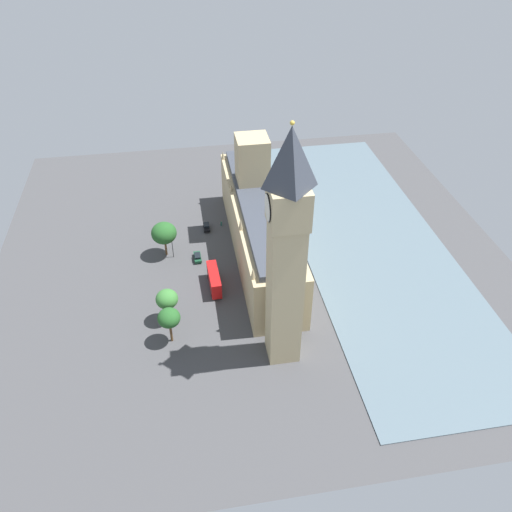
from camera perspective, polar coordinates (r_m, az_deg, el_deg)
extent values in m
plane|color=#424244|center=(142.63, -0.45, 0.27)|extent=(138.17, 138.17, 0.00)
cube|color=slate|center=(150.64, 12.52, 1.61)|extent=(39.72, 124.35, 0.25)
cube|color=tan|center=(138.42, 0.35, 2.84)|extent=(13.22, 62.45, 15.10)
cube|color=tan|center=(143.95, -0.40, 7.69)|extent=(8.50, 8.50, 29.31)
cube|color=#383D47|center=(133.81, 0.37, 5.77)|extent=(10.05, 59.95, 1.60)
cone|color=tan|center=(157.20, -3.68, 11.06)|extent=(1.20, 1.20, 2.45)
cone|color=tan|center=(140.94, -2.80, 7.58)|extent=(1.20, 1.20, 1.85)
cone|color=tan|center=(124.86, -1.72, 3.56)|extent=(1.20, 1.20, 3.11)
cone|color=tan|center=(110.12, -0.33, -1.92)|extent=(1.20, 1.20, 2.82)
cube|color=tan|center=(104.16, 3.17, -4.28)|extent=(6.53, 6.53, 34.35)
cube|color=tan|center=(91.42, 3.62, 5.56)|extent=(7.18, 7.18, 7.74)
cylinder|color=silver|center=(90.74, 1.31, 5.36)|extent=(0.25, 4.96, 4.96)
torus|color=black|center=(90.74, 1.31, 5.36)|extent=(0.24, 5.20, 5.20)
cylinder|color=silver|center=(94.51, 3.13, 6.75)|extent=(4.96, 0.25, 4.96)
torus|color=black|center=(94.51, 3.13, 6.75)|extent=(5.20, 0.24, 5.20)
pyramid|color=#383D47|center=(86.75, 3.87, 10.85)|extent=(7.18, 7.18, 11.18)
sphere|color=gold|center=(84.21, 4.04, 14.48)|extent=(0.80, 0.80, 0.80)
cube|color=black|center=(152.39, -5.48, 3.18)|extent=(1.71, 4.19, 0.75)
cube|color=black|center=(152.17, -5.51, 3.44)|extent=(1.43, 2.35, 0.65)
cylinder|color=black|center=(151.54, -5.14, 2.81)|extent=(0.25, 0.68, 0.68)
cylinder|color=black|center=(151.47, -5.72, 2.75)|extent=(0.25, 0.68, 0.68)
cylinder|color=black|center=(153.74, -5.24, 3.37)|extent=(0.25, 0.68, 0.68)
cylinder|color=black|center=(153.68, -5.81, 3.31)|extent=(0.25, 0.68, 0.68)
cube|color=#19472D|center=(141.03, -6.49, -0.14)|extent=(1.94, 4.64, 0.75)
cube|color=black|center=(140.42, -6.50, 0.03)|extent=(1.61, 2.61, 0.65)
cylinder|color=black|center=(142.40, -6.87, 0.06)|extent=(0.26, 0.68, 0.68)
cylinder|color=black|center=(142.46, -6.19, 0.14)|extent=(0.26, 0.68, 0.68)
cylinder|color=black|center=(140.07, -6.77, -0.67)|extent=(0.26, 0.68, 0.68)
cylinder|color=black|center=(140.13, -6.07, -0.59)|extent=(0.26, 0.68, 0.68)
cube|color=red|center=(130.40, -4.66, -2.59)|extent=(2.85, 10.58, 4.20)
cube|color=black|center=(130.35, -4.66, -2.56)|extent=(2.90, 10.18, 0.70)
cylinder|color=black|center=(129.11, -3.89, -4.27)|extent=(0.39, 1.11, 1.10)
cylinder|color=black|center=(128.95, -4.90, -4.40)|extent=(0.39, 1.11, 1.10)
cylinder|color=black|center=(134.64, -4.34, -2.21)|extent=(0.39, 1.11, 1.10)
cylinder|color=black|center=(134.48, -5.31, -2.33)|extent=(0.39, 1.11, 1.10)
cylinder|color=#336B60|center=(153.74, -3.86, 3.62)|extent=(0.65, 0.65, 1.42)
sphere|color=#8C6647|center=(153.26, -3.87, 3.88)|extent=(0.27, 0.27, 0.27)
cube|color=gray|center=(153.80, -3.96, 3.66)|extent=(0.25, 0.33, 0.25)
cylinder|color=brown|center=(118.21, -9.39, -8.33)|extent=(0.56, 0.56, 5.24)
ellipsoid|color=#235623|center=(115.04, -9.61, -6.77)|extent=(5.05, 5.05, 4.30)
cylinder|color=brown|center=(143.07, -9.94, 0.92)|extent=(0.56, 0.56, 4.66)
ellipsoid|color=#235623|center=(140.24, -10.16, 2.52)|extent=(6.81, 6.81, 5.79)
cylinder|color=brown|center=(123.21, -9.62, -6.19)|extent=(0.56, 0.56, 4.73)
ellipsoid|color=#387533|center=(120.30, -9.84, -4.71)|extent=(5.17, 5.17, 4.40)
cylinder|color=black|center=(141.30, -9.22, 0.94)|extent=(0.18, 0.18, 6.47)
sphere|color=#F2EAC6|center=(139.25, -9.37, 2.10)|extent=(0.56, 0.56, 0.56)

